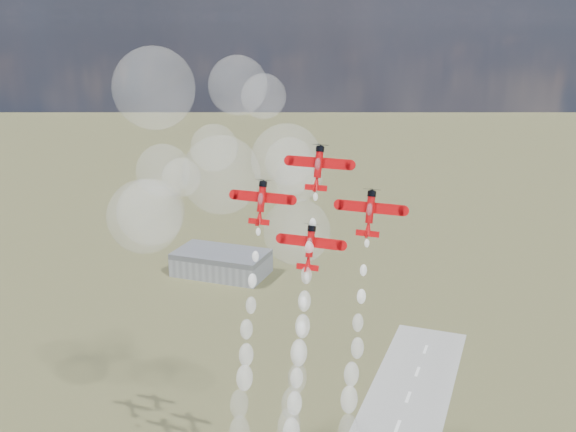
{
  "coord_description": "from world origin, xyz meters",
  "views": [
    {
      "loc": [
        34.3,
        -133.27,
        136.17
      ],
      "look_at": [
        -14.43,
        -0.78,
        94.36
      ],
      "focal_mm": 42.0,
      "sensor_mm": 36.0,
      "label": 1
    }
  ],
  "objects_px": {
    "plane_lead": "(318,167)",
    "plane_right": "(370,212)",
    "hangar": "(221,263)",
    "plane_slot": "(310,246)",
    "plane_left": "(261,201)"
  },
  "relations": [
    {
      "from": "plane_left",
      "to": "plane_right",
      "type": "height_order",
      "value": "same"
    },
    {
      "from": "plane_lead",
      "to": "plane_slot",
      "type": "distance_m",
      "value": 17.15
    },
    {
      "from": "plane_left",
      "to": "hangar",
      "type": "bearing_deg",
      "value": 118.77
    },
    {
      "from": "hangar",
      "to": "plane_lead",
      "type": "bearing_deg",
      "value": -57.96
    },
    {
      "from": "plane_lead",
      "to": "plane_right",
      "type": "height_order",
      "value": "plane_lead"
    },
    {
      "from": "plane_lead",
      "to": "hangar",
      "type": "bearing_deg",
      "value": 122.04
    },
    {
      "from": "hangar",
      "to": "plane_slot",
      "type": "distance_m",
      "value": 230.0
    },
    {
      "from": "plane_right",
      "to": "plane_slot",
      "type": "xyz_separation_m",
      "value": [
        -12.25,
        -2.59,
        -8.17
      ]
    },
    {
      "from": "plane_lead",
      "to": "plane_right",
      "type": "relative_size",
      "value": 1.0
    },
    {
      "from": "plane_right",
      "to": "plane_slot",
      "type": "relative_size",
      "value": 1.0
    },
    {
      "from": "hangar",
      "to": "plane_lead",
      "type": "relative_size",
      "value": 3.61
    },
    {
      "from": "hangar",
      "to": "plane_right",
      "type": "relative_size",
      "value": 3.61
    },
    {
      "from": "plane_left",
      "to": "plane_slot",
      "type": "xyz_separation_m",
      "value": [
        12.25,
        -2.59,
        -8.17
      ]
    },
    {
      "from": "plane_lead",
      "to": "plane_right",
      "type": "distance_m",
      "value": 14.95
    },
    {
      "from": "plane_lead",
      "to": "plane_left",
      "type": "bearing_deg",
      "value": -168.06
    }
  ]
}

